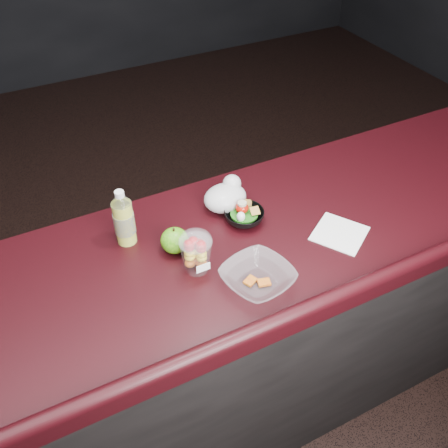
{
  "coord_description": "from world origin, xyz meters",
  "views": [
    {
      "loc": [
        -0.45,
        -0.75,
        2.14
      ],
      "look_at": [
        0.09,
        0.31,
        1.1
      ],
      "focal_mm": 40.0,
      "sensor_mm": 36.0,
      "label": 1
    }
  ],
  "objects_px": {
    "fruit_cup": "(196,251)",
    "snack_bowl": "(244,215)",
    "takeout_bowl": "(258,278)",
    "lemonade_bottle": "(124,221)",
    "green_apple": "(175,240)"
  },
  "relations": [
    {
      "from": "green_apple",
      "to": "takeout_bowl",
      "type": "bearing_deg",
      "value": -56.3
    },
    {
      "from": "lemonade_bottle",
      "to": "snack_bowl",
      "type": "height_order",
      "value": "lemonade_bottle"
    },
    {
      "from": "snack_bowl",
      "to": "fruit_cup",
      "type": "bearing_deg",
      "value": -150.99
    },
    {
      "from": "lemonade_bottle",
      "to": "takeout_bowl",
      "type": "bearing_deg",
      "value": -51.18
    },
    {
      "from": "lemonade_bottle",
      "to": "takeout_bowl",
      "type": "xyz_separation_m",
      "value": [
        0.29,
        -0.36,
        -0.06
      ]
    },
    {
      "from": "fruit_cup",
      "to": "lemonade_bottle",
      "type": "bearing_deg",
      "value": 124.56
    },
    {
      "from": "green_apple",
      "to": "lemonade_bottle",
      "type": "bearing_deg",
      "value": 137.86
    },
    {
      "from": "lemonade_bottle",
      "to": "green_apple",
      "type": "bearing_deg",
      "value": -42.14
    },
    {
      "from": "takeout_bowl",
      "to": "lemonade_bottle",
      "type": "bearing_deg",
      "value": 128.82
    },
    {
      "from": "lemonade_bottle",
      "to": "fruit_cup",
      "type": "xyz_separation_m",
      "value": [
        0.15,
        -0.22,
        -0.01
      ]
    },
    {
      "from": "takeout_bowl",
      "to": "snack_bowl",
      "type": "bearing_deg",
      "value": 69.47
    },
    {
      "from": "fruit_cup",
      "to": "snack_bowl",
      "type": "xyz_separation_m",
      "value": [
        0.24,
        0.13,
        -0.05
      ]
    },
    {
      "from": "lemonade_bottle",
      "to": "fruit_cup",
      "type": "relative_size",
      "value": 1.4
    },
    {
      "from": "lemonade_bottle",
      "to": "green_apple",
      "type": "xyz_separation_m",
      "value": [
        0.12,
        -0.11,
        -0.04
      ]
    },
    {
      "from": "fruit_cup",
      "to": "green_apple",
      "type": "bearing_deg",
      "value": 104.09
    }
  ]
}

